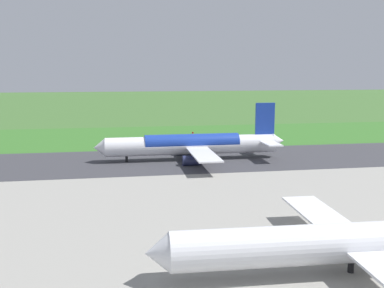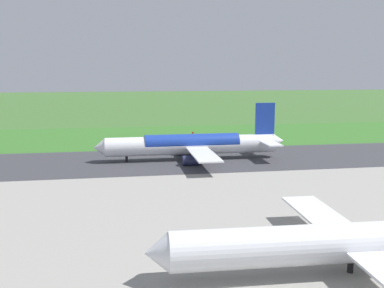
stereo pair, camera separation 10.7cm
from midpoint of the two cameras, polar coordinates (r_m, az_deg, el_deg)
name	(u,v)px [view 2 (the right image)]	position (r m, az deg, el deg)	size (l,w,h in m)	color
ground_plane	(150,161)	(122.47, -5.39, -2.23)	(800.00, 800.00, 0.00)	#3D662D
runway_asphalt	(150,161)	(122.47, -5.40, -2.21)	(600.00, 35.04, 0.06)	#38383D
apron_concrete	(192,277)	(56.05, 0.00, -16.88)	(440.00, 110.00, 0.05)	gray
grass_verge_foreground	(143,141)	(156.76, -6.31, 0.37)	(600.00, 80.00, 0.04)	#346B27
airliner_main	(193,144)	(123.07, 0.20, -0.06)	(53.97, 44.03, 15.88)	white
airliner_parked_mid	(354,242)	(59.07, 20.36, -11.79)	(51.16, 41.80, 14.95)	white
no_stopping_sign	(193,135)	(159.85, 0.13, 1.18)	(0.60, 0.10, 2.71)	slate
traffic_cone_orange	(181,140)	(156.56, -1.48, 0.51)	(0.40, 0.40, 0.55)	orange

